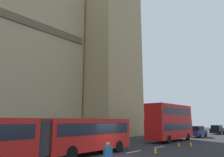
{
  "coord_description": "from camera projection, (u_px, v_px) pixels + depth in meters",
  "views": [
    {
      "loc": [
        -13.38,
        -11.63,
        2.73
      ],
      "look_at": [
        6.17,
        5.67,
        7.99
      ],
      "focal_mm": 33.72,
      "sensor_mm": 36.0,
      "label": 1
    }
  ],
  "objects": [
    {
      "name": "double_decker_bus",
      "position": [
        170.0,
        121.0,
        29.06
      ],
      "size": [
        9.33,
        2.54,
        4.9
      ],
      "color": "red",
      "rests_on": "ground_plane"
    },
    {
      "name": "traffic_cone_west",
      "position": [
        155.0,
        150.0,
        17.64
      ],
      "size": [
        0.36,
        0.36,
        0.58
      ],
      "color": "black",
      "rests_on": "ground_plane"
    },
    {
      "name": "sedan_trailing",
      "position": [
        217.0,
        130.0,
        43.84
      ],
      "size": [
        4.4,
        1.86,
        1.85
      ],
      "color": "black",
      "rests_on": "ground_plane"
    },
    {
      "name": "articulated_bus",
      "position": [
        36.0,
        136.0,
        14.26
      ],
      "size": [
        17.72,
        2.54,
        2.9
      ],
      "color": "red",
      "rests_on": "ground_plane"
    },
    {
      "name": "traffic_cone_middle",
      "position": [
        179.0,
        145.0,
        21.94
      ],
      "size": [
        0.36,
        0.36,
        0.58
      ],
      "color": "black",
      "rests_on": "ground_plane"
    },
    {
      "name": "ground_plane",
      "position": [
        114.0,
        155.0,
        16.84
      ],
      "size": [
        160.0,
        160.0,
        0.0
      ],
      "primitive_type": "plane",
      "color": "#262628"
    },
    {
      "name": "traffic_cone_east",
      "position": [
        191.0,
        144.0,
        22.75
      ],
      "size": [
        0.36,
        0.36,
        0.58
      ],
      "color": "black",
      "rests_on": "ground_plane"
    },
    {
      "name": "sedan_lead",
      "position": [
        198.0,
        132.0,
        35.94
      ],
      "size": [
        4.4,
        1.86,
        1.85
      ],
      "color": "navy",
      "rests_on": "ground_plane"
    }
  ]
}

